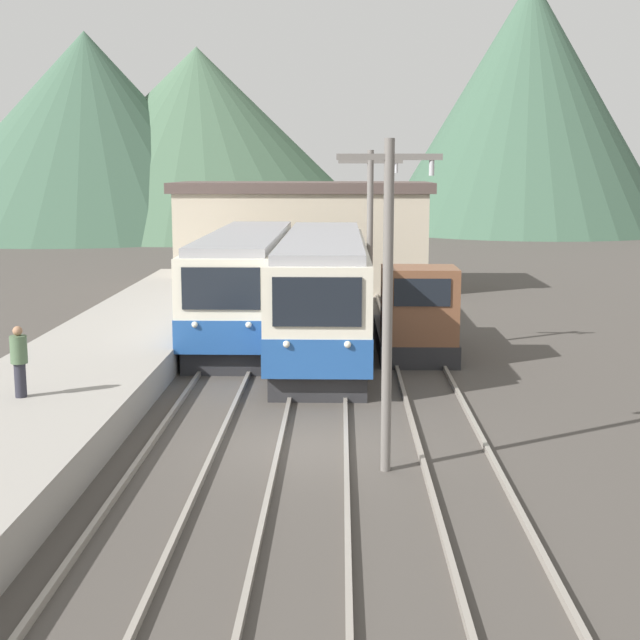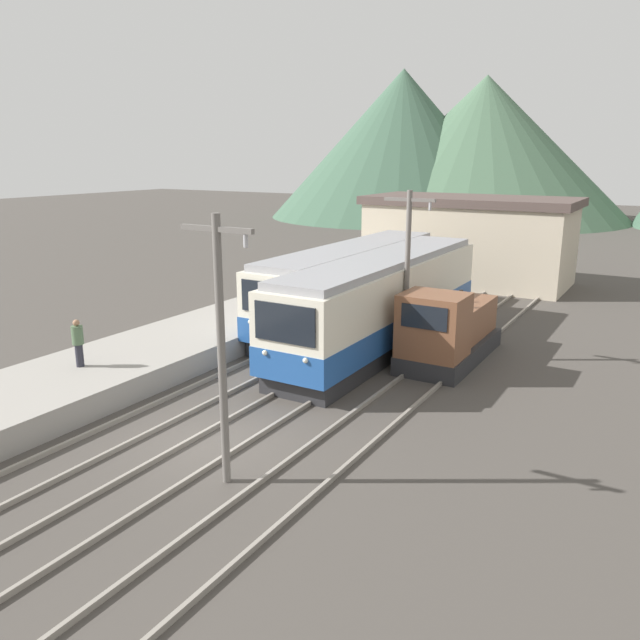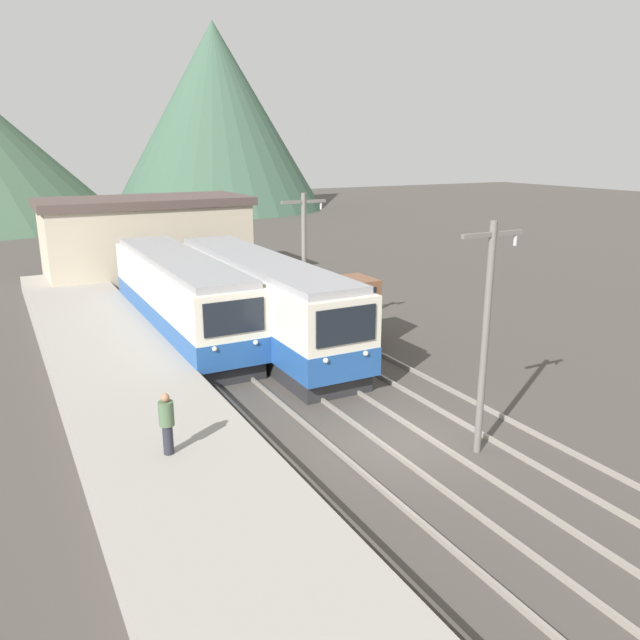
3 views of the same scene
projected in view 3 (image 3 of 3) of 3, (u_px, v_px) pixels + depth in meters
The scene contains 13 objects.
ground_plane at pixel (398, 443), 18.22m from camera, with size 200.00×200.00×0.00m, color #47423D.
platform_left at pixel (188, 482), 15.28m from camera, with size 4.50×54.00×0.85m, color gray.
track_left at pixel (319, 461), 17.02m from camera, with size 1.54×60.00×0.14m.
track_center at pixel (403, 439), 18.29m from camera, with size 1.54×60.00×0.14m.
track_right at pixel (482, 419), 19.64m from camera, with size 1.54×60.00×0.14m.
commuter_train_left at pixel (181, 300), 27.85m from camera, with size 2.84×13.97×3.72m.
commuter_train_center at pixel (261, 304), 26.92m from camera, with size 2.84×14.74×3.81m.
shunting_locomotive at pixel (327, 311), 27.99m from camera, with size 2.40×5.99×3.00m.
catenary_mast_near at pixel (486, 331), 16.77m from camera, with size 2.00×0.20×6.53m.
catenary_mast_mid at pixel (304, 265), 26.07m from camera, with size 2.00×0.20×6.53m.
person_on_platform at pixel (167, 421), 15.58m from camera, with size 0.38×0.38×1.63m.
station_building at pixel (147, 240), 39.10m from camera, with size 12.60×6.30×5.31m.
mountain_backdrop at pixel (10, 132), 69.75m from camera, with size 72.02×37.79×23.86m.
Camera 3 is at (-9.77, -13.56, 8.39)m, focal length 35.00 mm.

